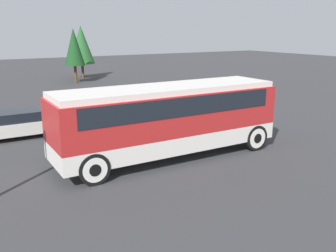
# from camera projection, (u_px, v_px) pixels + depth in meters

# --- Properties ---
(ground_plane) EXTENTS (120.00, 120.00, 0.00)m
(ground_plane) POSITION_uv_depth(u_px,v_px,m) (168.00, 157.00, 15.73)
(ground_plane) COLOR #38383A
(tour_bus) EXTENTS (9.50, 2.61, 3.02)m
(tour_bus) POSITION_uv_depth(u_px,v_px,m) (170.00, 115.00, 15.32)
(tour_bus) COLOR silver
(tour_bus) RESTS_ON ground_plane
(parked_car_near) EXTENTS (4.73, 1.93, 1.33)m
(parked_car_near) POSITION_uv_depth(u_px,v_px,m) (17.00, 124.00, 18.51)
(parked_car_near) COLOR silver
(parked_car_near) RESTS_ON ground_plane
(parked_car_mid) EXTENTS (4.38, 1.86, 1.36)m
(parked_car_mid) POSITION_uv_depth(u_px,v_px,m) (132.00, 105.00, 23.24)
(parked_car_mid) COLOR #BCBCC1
(parked_car_mid) RESTS_ON ground_plane
(tree_center) EXTENTS (2.01, 2.01, 5.35)m
(tree_center) POSITION_uv_depth(u_px,v_px,m) (74.00, 47.00, 36.84)
(tree_center) COLOR brown
(tree_center) RESTS_ON ground_plane
(tree_right) EXTENTS (2.78, 2.78, 5.63)m
(tree_right) POSITION_uv_depth(u_px,v_px,m) (81.00, 45.00, 40.43)
(tree_right) COLOR brown
(tree_right) RESTS_ON ground_plane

